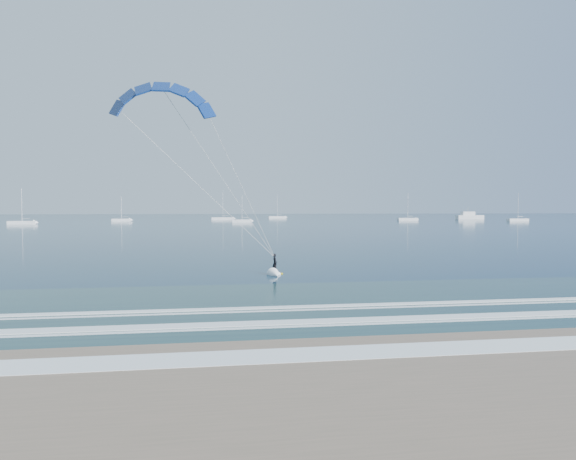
{
  "coord_description": "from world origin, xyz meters",
  "views": [
    {
      "loc": [
        -8.12,
        -20.38,
        5.97
      ],
      "look_at": [
        -1.58,
        22.53,
        4.05
      ],
      "focal_mm": 32.0,
      "sensor_mm": 36.0,
      "label": 1
    }
  ],
  "objects_px": {
    "sailboat_1": "(122,220)",
    "motor_yacht": "(469,216)",
    "sailboat_3": "(242,221)",
    "sailboat_5": "(408,219)",
    "sailboat_2": "(223,218)",
    "sailboat_4": "(277,217)",
    "kitesurfer_rig": "(223,179)",
    "sailboat_0": "(22,222)",
    "sailboat_6": "(518,220)"
  },
  "relations": [
    {
      "from": "sailboat_1",
      "to": "motor_yacht",
      "type": "bearing_deg",
      "value": 6.1
    },
    {
      "from": "sailboat_3",
      "to": "sailboat_5",
      "type": "distance_m",
      "value": 77.87
    },
    {
      "from": "sailboat_2",
      "to": "sailboat_4",
      "type": "relative_size",
      "value": 1.11
    },
    {
      "from": "kitesurfer_rig",
      "to": "sailboat_1",
      "type": "xyz_separation_m",
      "value": [
        -37.93,
        182.84,
        -7.53
      ]
    },
    {
      "from": "sailboat_0",
      "to": "sailboat_3",
      "type": "relative_size",
      "value": 1.16
    },
    {
      "from": "sailboat_3",
      "to": "sailboat_6",
      "type": "height_order",
      "value": "sailboat_6"
    },
    {
      "from": "sailboat_1",
      "to": "sailboat_6",
      "type": "height_order",
      "value": "sailboat_6"
    },
    {
      "from": "sailboat_1",
      "to": "kitesurfer_rig",
      "type": "bearing_deg",
      "value": -78.28
    },
    {
      "from": "kitesurfer_rig",
      "to": "sailboat_5",
      "type": "height_order",
      "value": "kitesurfer_rig"
    },
    {
      "from": "sailboat_0",
      "to": "sailboat_3",
      "type": "bearing_deg",
      "value": 7.13
    },
    {
      "from": "motor_yacht",
      "to": "sailboat_1",
      "type": "distance_m",
      "value": 167.43
    },
    {
      "from": "sailboat_1",
      "to": "sailboat_5",
      "type": "relative_size",
      "value": 0.88
    },
    {
      "from": "sailboat_0",
      "to": "sailboat_5",
      "type": "xyz_separation_m",
      "value": [
        153.35,
        28.18,
        -0.0
      ]
    },
    {
      "from": "sailboat_2",
      "to": "sailboat_5",
      "type": "bearing_deg",
      "value": -18.12
    },
    {
      "from": "kitesurfer_rig",
      "to": "sailboat_1",
      "type": "relative_size",
      "value": 1.48
    },
    {
      "from": "sailboat_2",
      "to": "motor_yacht",
      "type": "bearing_deg",
      "value": -2.21
    },
    {
      "from": "kitesurfer_rig",
      "to": "sailboat_4",
      "type": "bearing_deg",
      "value": 81.46
    },
    {
      "from": "sailboat_0",
      "to": "sailboat_1",
      "type": "distance_m",
      "value": 43.08
    },
    {
      "from": "sailboat_0",
      "to": "sailboat_6",
      "type": "bearing_deg",
      "value": 2.83
    },
    {
      "from": "kitesurfer_rig",
      "to": "sailboat_6",
      "type": "bearing_deg",
      "value": 51.12
    },
    {
      "from": "motor_yacht",
      "to": "sailboat_2",
      "type": "relative_size",
      "value": 0.97
    },
    {
      "from": "sailboat_0",
      "to": "sailboat_6",
      "type": "xyz_separation_m",
      "value": [
        195.28,
        9.64,
        -0.0
      ]
    },
    {
      "from": "sailboat_2",
      "to": "sailboat_4",
      "type": "height_order",
      "value": "sailboat_2"
    },
    {
      "from": "motor_yacht",
      "to": "sailboat_6",
      "type": "distance_m",
      "value": 40.62
    },
    {
      "from": "sailboat_1",
      "to": "sailboat_6",
      "type": "relative_size",
      "value": 0.9
    },
    {
      "from": "sailboat_2",
      "to": "sailboat_3",
      "type": "relative_size",
      "value": 1.31
    },
    {
      "from": "motor_yacht",
      "to": "sailboat_0",
      "type": "distance_m",
      "value": 201.19
    },
    {
      "from": "sailboat_2",
      "to": "sailboat_5",
      "type": "xyz_separation_m",
      "value": [
        81.99,
        -26.82,
        -0.01
      ]
    },
    {
      "from": "sailboat_4",
      "to": "sailboat_5",
      "type": "xyz_separation_m",
      "value": [
        52.1,
        -54.54,
        -0.0
      ]
    },
    {
      "from": "kitesurfer_rig",
      "to": "sailboat_1",
      "type": "bearing_deg",
      "value": 101.72
    },
    {
      "from": "kitesurfer_rig",
      "to": "sailboat_6",
      "type": "height_order",
      "value": "kitesurfer_rig"
    },
    {
      "from": "kitesurfer_rig",
      "to": "sailboat_3",
      "type": "xyz_separation_m",
      "value": [
        11.44,
        160.1,
        -7.53
      ]
    },
    {
      "from": "kitesurfer_rig",
      "to": "motor_yacht",
      "type": "relative_size",
      "value": 1.17
    },
    {
      "from": "sailboat_4",
      "to": "sailboat_5",
      "type": "bearing_deg",
      "value": -46.31
    },
    {
      "from": "sailboat_2",
      "to": "sailboat_5",
      "type": "relative_size",
      "value": 1.14
    },
    {
      "from": "kitesurfer_rig",
      "to": "sailboat_2",
      "type": "xyz_separation_m",
      "value": [
        5.1,
        205.38,
        -7.51
      ]
    },
    {
      "from": "sailboat_1",
      "to": "sailboat_3",
      "type": "bearing_deg",
      "value": -24.73
    },
    {
      "from": "sailboat_0",
      "to": "sailboat_2",
      "type": "xyz_separation_m",
      "value": [
        71.36,
        55.0,
        0.01
      ]
    },
    {
      "from": "sailboat_1",
      "to": "sailboat_2",
      "type": "bearing_deg",
      "value": 27.65
    },
    {
      "from": "sailboat_5",
      "to": "sailboat_2",
      "type": "bearing_deg",
      "value": 161.88
    },
    {
      "from": "sailboat_0",
      "to": "sailboat_4",
      "type": "relative_size",
      "value": 0.98
    },
    {
      "from": "sailboat_0",
      "to": "sailboat_6",
      "type": "height_order",
      "value": "sailboat_0"
    },
    {
      "from": "sailboat_0",
      "to": "sailboat_3",
      "type": "height_order",
      "value": "sailboat_0"
    },
    {
      "from": "sailboat_3",
      "to": "sailboat_4",
      "type": "relative_size",
      "value": 0.85
    },
    {
      "from": "motor_yacht",
      "to": "sailboat_5",
      "type": "bearing_deg",
      "value": -151.98
    },
    {
      "from": "sailboat_5",
      "to": "kitesurfer_rig",
      "type": "bearing_deg",
      "value": -116.0
    },
    {
      "from": "motor_yacht",
      "to": "sailboat_4",
      "type": "bearing_deg",
      "value": 160.86
    },
    {
      "from": "sailboat_2",
      "to": "sailboat_3",
      "type": "height_order",
      "value": "sailboat_2"
    },
    {
      "from": "sailboat_0",
      "to": "sailboat_3",
      "type": "distance_m",
      "value": 78.3
    },
    {
      "from": "motor_yacht",
      "to": "kitesurfer_rig",
      "type": "bearing_deg",
      "value": -122.65
    }
  ]
}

